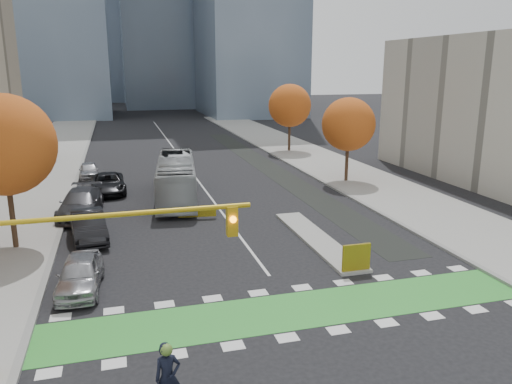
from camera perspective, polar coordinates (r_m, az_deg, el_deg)
ground at (r=19.33m, az=6.08°, el=-15.26°), size 300.00×300.00×0.00m
sidewalk_west at (r=37.49m, az=-25.96°, el=-1.85°), size 7.00×120.00×0.15m
sidewalk_east at (r=41.85m, az=13.26°, el=0.76°), size 7.00×120.00×0.15m
curb_west at (r=36.99m, az=-20.64°, el=-1.52°), size 0.30×120.00×0.16m
curb_east at (r=40.30m, az=8.89°, el=0.47°), size 0.30×120.00×0.16m
bike_crossing at (r=20.56m, az=4.50°, el=-13.30°), size 20.00×3.00×0.01m
centre_line at (r=56.76m, az=-8.92°, el=4.34°), size 0.15×70.00×0.01m
bike_lane_paint at (r=48.60m, az=1.34°, el=2.88°), size 2.50×50.00×0.01m
median_island at (r=28.31m, az=6.94°, el=-5.35°), size 1.60×10.00×0.16m
hazard_board at (r=23.98m, az=11.39°, el=-7.34°), size 1.40×0.12×1.30m
tree_west at (r=28.42m, az=-26.89°, el=4.82°), size 5.20×5.20×8.22m
tree_east_near at (r=42.11m, az=10.52°, el=7.61°), size 4.40×4.40×7.08m
tree_east_far at (r=56.99m, az=3.88°, el=9.82°), size 4.80×4.80×7.65m
traffic_signal_west at (r=16.11m, az=-20.20°, el=-6.47°), size 8.53×0.56×5.20m
bus at (r=36.83m, az=-9.10°, el=1.55°), size 3.97×11.48×3.13m
parked_car_a at (r=23.17m, az=-19.48°, el=-8.83°), size 2.06×4.50×1.50m
parked_car_b at (r=29.49m, az=-18.61°, el=-3.69°), size 2.36×5.14×1.63m
parked_car_c at (r=34.33m, az=-19.41°, el=-1.24°), size 3.05×6.10×1.70m
parked_car_d at (r=40.06m, az=-16.54°, el=0.95°), size 2.73×5.49×1.50m
parked_car_e at (r=45.93m, az=-18.55°, el=2.36°), size 1.88×4.15×1.38m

